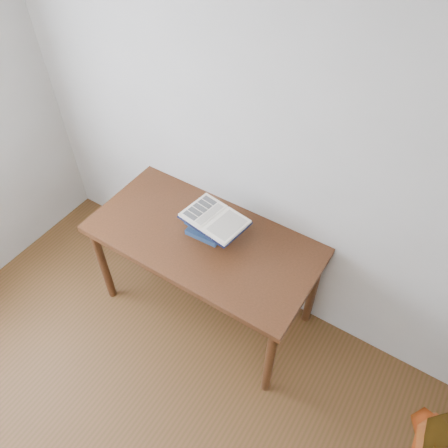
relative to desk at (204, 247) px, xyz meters
The scene contains 3 objects.
desk is the anchor object (origin of this frame).
book_stack 0.19m from the desk, 86.09° to the left, with size 0.28×0.20×0.16m.
open_book 0.28m from the desk, 33.02° to the left, with size 0.42×0.32×0.03m.
Camera 1 is at (1.00, -0.10, 2.92)m, focal length 35.00 mm.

